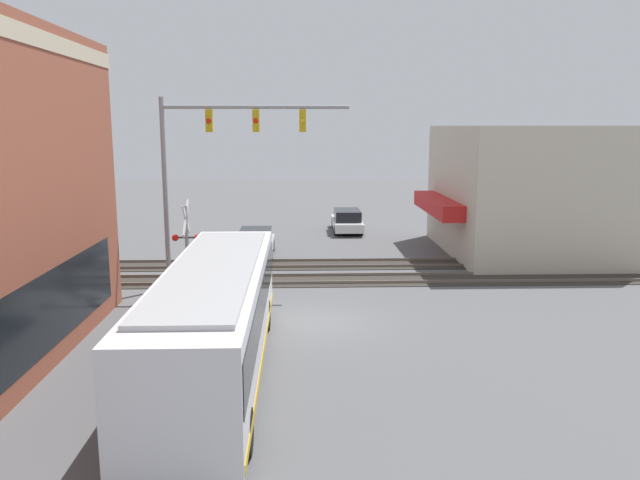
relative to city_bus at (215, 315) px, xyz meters
name	(u,v)px	position (x,y,z in m)	size (l,w,h in m)	color
ground_plane	(314,322)	(4.64, -2.80, -1.73)	(120.00, 120.00, 0.00)	#565659
shop_building	(523,190)	(16.67, -14.34, 1.66)	(10.73, 9.34, 6.79)	beige
city_bus	(215,315)	(0.00, 0.00, 0.00)	(12.17, 2.59, 3.12)	silver
traffic_signal_gantry	(217,149)	(9.42, 1.03, 4.13)	(0.42, 7.66, 7.93)	gray
crossing_signal	(187,238)	(8.82, 2.31, 0.57)	(1.41, 1.18, 3.81)	gray
rail_track_near	(311,280)	(10.64, -2.80, -1.70)	(2.60, 60.00, 0.15)	#332D28
rail_track_far	(310,264)	(13.84, -2.80, -1.70)	(2.60, 60.00, 0.15)	#332D28
parked_car_silver	(256,244)	(15.91, 0.00, -1.04)	(4.58, 1.82, 1.47)	#B7B7BC
parked_car_white	(347,221)	(23.67, -5.40, -1.05)	(4.87, 1.82, 1.45)	silver
pedestrian_at_crossing	(194,271)	(8.99, 2.08, -0.89)	(0.34, 0.34, 1.65)	black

